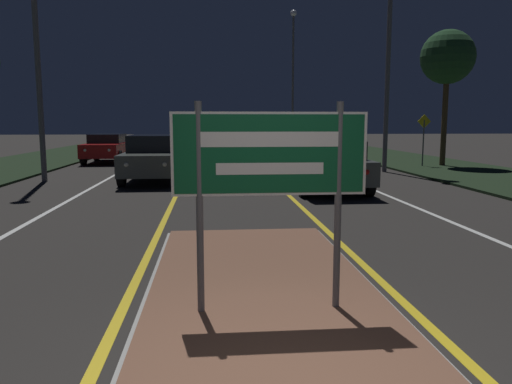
{
  "coord_description": "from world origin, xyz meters",
  "views": [
    {
      "loc": [
        -0.57,
        -3.15,
        1.98
      ],
      "look_at": [
        0.0,
        3.19,
        1.09
      ],
      "focal_mm": 35.0,
      "sensor_mm": 36.0,
      "label": 1
    }
  ],
  "objects_px": {
    "streetlight_right_far": "(293,62)",
    "car_receding_2": "(291,138)",
    "car_receding_3": "(243,135)",
    "car_receding_1": "(273,147)",
    "car_approaching_0": "(154,157)",
    "streetlight_left_near": "(34,6)",
    "streetlight_right_near": "(389,23)",
    "car_approaching_1": "(107,147)",
    "highway_sign": "(270,165)",
    "car_receding_0": "(326,164)",
    "warning_sign": "(424,135)"
  },
  "relations": [
    {
      "from": "highway_sign",
      "to": "streetlight_left_near",
      "type": "bearing_deg",
      "value": 116.38
    },
    {
      "from": "streetlight_left_near",
      "to": "streetlight_right_near",
      "type": "xyz_separation_m",
      "value": [
        12.55,
        2.18,
        0.1
      ]
    },
    {
      "from": "streetlight_right_far",
      "to": "car_approaching_1",
      "type": "relative_size",
      "value": 2.56
    },
    {
      "from": "car_receding_2",
      "to": "car_receding_3",
      "type": "bearing_deg",
      "value": 105.97
    },
    {
      "from": "streetlight_left_near",
      "to": "streetlight_right_far",
      "type": "distance_m",
      "value": 28.45
    },
    {
      "from": "car_receding_0",
      "to": "streetlight_left_near",
      "type": "bearing_deg",
      "value": 160.99
    },
    {
      "from": "highway_sign",
      "to": "car_receding_0",
      "type": "xyz_separation_m",
      "value": [
        2.76,
        9.37,
        -0.79
      ]
    },
    {
      "from": "car_receding_0",
      "to": "car_approaching_1",
      "type": "xyz_separation_m",
      "value": [
        -8.45,
        11.1,
        -0.03
      ]
    },
    {
      "from": "car_receding_0",
      "to": "warning_sign",
      "type": "height_order",
      "value": "warning_sign"
    },
    {
      "from": "streetlight_right_near",
      "to": "car_approaching_0",
      "type": "height_order",
      "value": "streetlight_right_near"
    },
    {
      "from": "car_receding_3",
      "to": "car_receding_1",
      "type": "bearing_deg",
      "value": -89.99
    },
    {
      "from": "streetlight_left_near",
      "to": "car_receding_1",
      "type": "distance_m",
      "value": 12.8
    },
    {
      "from": "streetlight_right_far",
      "to": "car_approaching_0",
      "type": "bearing_deg",
      "value": -109.21
    },
    {
      "from": "streetlight_right_far",
      "to": "streetlight_right_near",
      "type": "bearing_deg",
      "value": -90.15
    },
    {
      "from": "streetlight_right_far",
      "to": "car_receding_2",
      "type": "bearing_deg",
      "value": -100.54
    },
    {
      "from": "streetlight_right_near",
      "to": "car_receding_2",
      "type": "distance_m",
      "value": 19.61
    },
    {
      "from": "car_receding_0",
      "to": "car_receding_1",
      "type": "distance_m",
      "value": 11.0
    },
    {
      "from": "highway_sign",
      "to": "streetlight_right_far",
      "type": "relative_size",
      "value": 0.18
    },
    {
      "from": "streetlight_left_near",
      "to": "car_receding_2",
      "type": "xyz_separation_m",
      "value": [
        11.81,
        21.12,
        -4.91
      ]
    },
    {
      "from": "car_receding_0",
      "to": "car_approaching_1",
      "type": "relative_size",
      "value": 0.97
    },
    {
      "from": "highway_sign",
      "to": "car_receding_2",
      "type": "bearing_deg",
      "value": 80.47
    },
    {
      "from": "car_receding_1",
      "to": "car_receding_3",
      "type": "distance_m",
      "value": 23.84
    },
    {
      "from": "streetlight_right_far",
      "to": "car_approaching_0",
      "type": "height_order",
      "value": "streetlight_right_far"
    },
    {
      "from": "streetlight_right_near",
      "to": "car_approaching_1",
      "type": "relative_size",
      "value": 1.95
    },
    {
      "from": "highway_sign",
      "to": "streetlight_left_near",
      "type": "xyz_separation_m",
      "value": [
        -6.17,
        12.45,
        4.11
      ]
    },
    {
      "from": "streetlight_left_near",
      "to": "streetlight_right_far",
      "type": "xyz_separation_m",
      "value": [
        12.62,
        25.46,
        1.35
      ]
    },
    {
      "from": "car_receding_3",
      "to": "streetlight_right_far",
      "type": "bearing_deg",
      "value": -58.55
    },
    {
      "from": "streetlight_left_near",
      "to": "car_receding_3",
      "type": "xyz_separation_m",
      "value": [
        8.77,
        31.76,
        -4.89
      ]
    },
    {
      "from": "car_receding_1",
      "to": "car_approaching_0",
      "type": "distance_m",
      "value": 9.54
    },
    {
      "from": "car_receding_0",
      "to": "car_receding_1",
      "type": "bearing_deg",
      "value": 90.85
    },
    {
      "from": "warning_sign",
      "to": "highway_sign",
      "type": "bearing_deg",
      "value": -118.07
    },
    {
      "from": "car_receding_2",
      "to": "car_approaching_0",
      "type": "height_order",
      "value": "car_approaching_0"
    },
    {
      "from": "highway_sign",
      "to": "car_receding_1",
      "type": "height_order",
      "value": "highway_sign"
    },
    {
      "from": "streetlight_right_far",
      "to": "car_receding_1",
      "type": "relative_size",
      "value": 2.7
    },
    {
      "from": "car_approaching_1",
      "to": "car_approaching_0",
      "type": "bearing_deg",
      "value": -68.58
    },
    {
      "from": "car_receding_1",
      "to": "warning_sign",
      "type": "height_order",
      "value": "warning_sign"
    },
    {
      "from": "car_receding_0",
      "to": "car_receding_3",
      "type": "relative_size",
      "value": 1.03
    },
    {
      "from": "highway_sign",
      "to": "streetlight_right_near",
      "type": "relative_size",
      "value": 0.24
    },
    {
      "from": "streetlight_right_far",
      "to": "car_receding_2",
      "type": "distance_m",
      "value": 7.66
    },
    {
      "from": "highway_sign",
      "to": "car_receding_2",
      "type": "distance_m",
      "value": 34.05
    },
    {
      "from": "streetlight_left_near",
      "to": "car_receding_2",
      "type": "distance_m",
      "value": 24.7
    },
    {
      "from": "highway_sign",
      "to": "warning_sign",
      "type": "xyz_separation_m",
      "value": [
        8.69,
        16.3,
        -0.14
      ]
    },
    {
      "from": "streetlight_right_far",
      "to": "car_approaching_0",
      "type": "relative_size",
      "value": 2.44
    },
    {
      "from": "car_receding_2",
      "to": "car_receding_3",
      "type": "height_order",
      "value": "car_receding_3"
    },
    {
      "from": "streetlight_left_near",
      "to": "warning_sign",
      "type": "xyz_separation_m",
      "value": [
        14.87,
        3.86,
        -4.25
      ]
    },
    {
      "from": "car_receding_1",
      "to": "car_approaching_0",
      "type": "height_order",
      "value": "car_approaching_0"
    },
    {
      "from": "car_approaching_1",
      "to": "warning_sign",
      "type": "distance_m",
      "value": 14.99
    },
    {
      "from": "car_receding_0",
      "to": "streetlight_right_near",
      "type": "bearing_deg",
      "value": 55.44
    },
    {
      "from": "car_approaching_0",
      "to": "warning_sign",
      "type": "xyz_separation_m",
      "value": [
        11.18,
        4.02,
        0.62
      ]
    },
    {
      "from": "streetlight_right_near",
      "to": "streetlight_right_far",
      "type": "relative_size",
      "value": 0.76
    }
  ]
}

